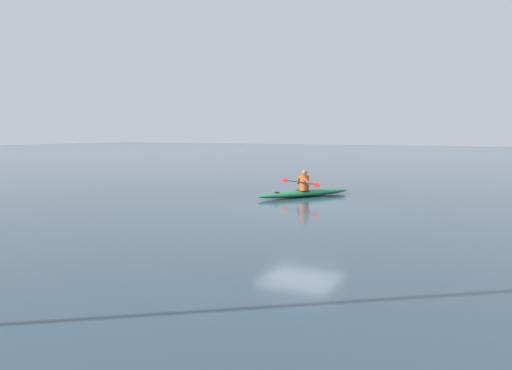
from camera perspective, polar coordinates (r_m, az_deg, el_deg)
ground_plane at (r=17.23m, az=4.96°, el=-2.34°), size 160.00×160.00×0.00m
kayak at (r=19.80m, az=5.32°, el=-0.91°), size 2.64×3.93×0.25m
kayaker at (r=19.74m, az=5.30°, el=0.39°), size 2.09×1.25×0.77m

